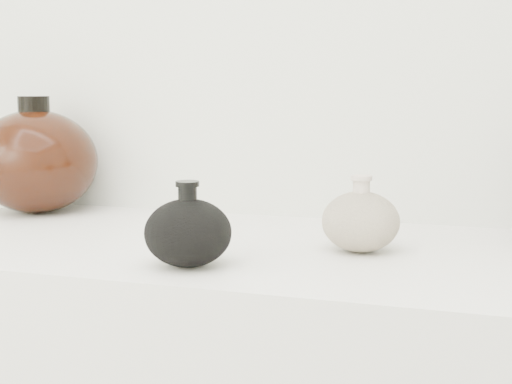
% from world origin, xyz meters
% --- Properties ---
extents(black_gourd_vase, '(0.13, 0.13, 0.11)m').
position_xyz_m(black_gourd_vase, '(-0.06, 0.80, 0.95)').
color(black_gourd_vase, black).
rests_on(black_gourd_vase, display_counter).
extents(cream_gourd_vase, '(0.13, 0.13, 0.11)m').
position_xyz_m(cream_gourd_vase, '(0.15, 0.95, 0.95)').
color(cream_gourd_vase, beige).
rests_on(cream_gourd_vase, display_counter).
extents(left_round_pot, '(0.23, 0.23, 0.22)m').
position_xyz_m(left_round_pot, '(-0.50, 1.10, 1.00)').
color(left_round_pot, black).
rests_on(left_round_pot, display_counter).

